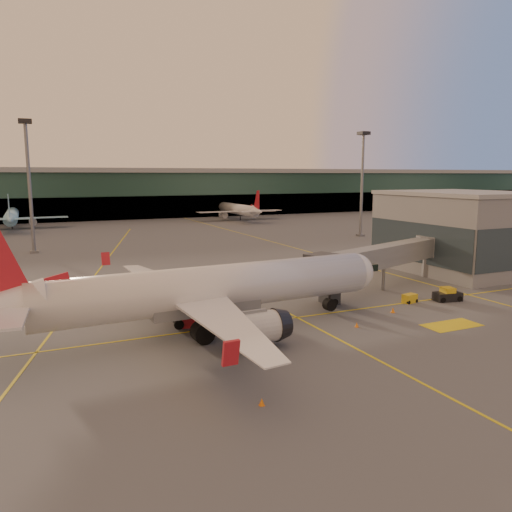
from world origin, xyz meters
name	(u,v)px	position (x,y,z in m)	size (l,w,h in m)	color
ground	(276,337)	(0.00, 0.00, 0.00)	(600.00, 600.00, 0.00)	#4C4F54
taxi_markings	(118,266)	(-7.32, 44.49, 0.01)	(100.12, 173.00, 0.01)	yellow
terminal	(92,194)	(0.00, 141.79, 8.76)	(400.00, 20.00, 17.60)	#19382D
gate_building	(461,231)	(41.93, 17.93, 6.29)	(18.40, 22.40, 12.60)	slate
mast_west_near	(29,177)	(-20.00, 66.00, 14.86)	(2.40, 2.40, 25.60)	slate
mast_east_near	(362,176)	(55.00, 62.00, 14.86)	(2.40, 2.40, 25.60)	slate
main_airplane	(201,291)	(-5.94, 4.26, 4.12)	(42.00, 37.82, 12.68)	silver
jet_bridge	(390,257)	(23.19, 12.20, 4.34)	(28.37, 12.56, 6.15)	slate
catering_truck	(194,298)	(-5.80, 7.25, 2.79)	(6.67, 3.75, 4.91)	red
gpu_cart	(410,298)	(20.42, 4.94, 0.51)	(1.93, 1.34, 1.04)	gold
pushback_tug	(448,295)	(25.25, 3.75, 0.67)	(3.47, 2.29, 1.65)	black
cone_nose	(393,310)	(15.67, 2.26, 0.29)	(0.47, 0.47, 0.60)	orange
cone_wing_right	(262,402)	(-7.25, -12.19, 0.25)	(0.40, 0.40, 0.51)	orange
cone_wing_left	(157,290)	(-5.94, 22.94, 0.29)	(0.47, 0.47, 0.60)	orange
cone_fwd	(357,325)	(8.81, -0.50, 0.24)	(0.39, 0.39, 0.50)	orange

